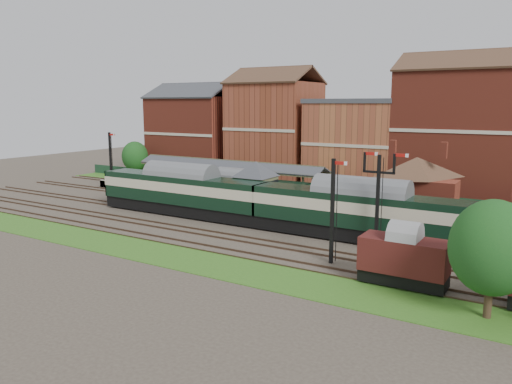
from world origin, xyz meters
The scene contains 18 objects.
ground centered at (0.00, 0.00, 0.00)m, with size 160.00×160.00×0.00m, color #473D33.
grass_back centered at (0.00, 16.00, 0.03)m, with size 90.00×4.50×0.06m, color #2D6619.
grass_front centered at (0.00, -12.00, 0.03)m, with size 90.00×5.00×0.06m, color #2D6619.
fence centered at (0.00, 18.00, 0.75)m, with size 90.00×0.12×1.50m, color #193823.
platform centered at (-5.00, 9.75, 0.50)m, with size 55.00×3.40×1.00m, color #2D2D2D.
signal_box centered at (-3.00, 3.25, 3.19)m, with size 5.40×5.40×6.00m.
brick_hut centered at (5.00, 3.25, 1.20)m, with size 3.20×2.64×2.94m.
station_building centered at (12.00, 9.75, 3.96)m, with size 8.10×8.10×5.90m.
canopy centered at (-11.00, 9.75, 4.58)m, with size 26.00×3.89×4.08m.
semaphore_bracket centered at (12.04, -2.50, 4.63)m, with size 3.60×0.25×8.18m.
semaphore_platform_end centered at (-29.98, 8.00, 4.16)m, with size 1.23×0.25×8.00m.
semaphore_siding centered at (10.02, -7.00, 4.16)m, with size 1.23×0.25×8.00m.
town_backdrop centered at (-0.18, 25.00, 7.00)m, with size 69.00×10.00×16.00m.
dmu_train centered at (9.73, 0.00, 2.70)m, with size 60.58×3.18×4.65m.
platform_railcar centered at (-6.60, 6.50, 2.20)m, with size 16.22×2.56×3.73m.
goods_van_a centered at (15.99, -9.00, 1.95)m, with size 5.61×2.43×3.41m.
tree_far centered at (21.46, -11.63, 4.14)m, with size 4.70×4.70×6.85m.
tree_back centered at (-33.70, 16.44, 3.65)m, with size 4.14×4.14×6.05m.
Camera 1 is at (24.16, -41.09, 12.00)m, focal length 35.00 mm.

